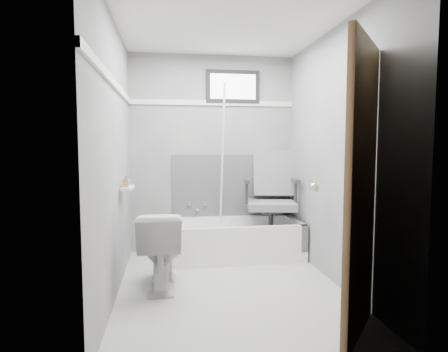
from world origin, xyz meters
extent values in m
plane|color=silver|center=(0.00, 0.00, 0.00)|extent=(2.60, 2.60, 0.00)
plane|color=silver|center=(0.00, 0.00, 2.40)|extent=(2.60, 2.60, 0.00)
cube|color=slate|center=(0.00, 1.30, 1.20)|extent=(2.00, 0.02, 2.40)
cube|color=slate|center=(0.00, -1.30, 1.20)|extent=(2.00, 0.02, 2.40)
cube|color=slate|center=(-1.00, 0.00, 1.20)|extent=(0.02, 2.60, 2.40)
cube|color=slate|center=(1.00, 0.00, 1.20)|extent=(0.02, 2.60, 2.40)
imported|color=white|center=(-0.62, 0.12, 0.35)|extent=(0.43, 0.73, 0.70)
cube|color=#4C4C4F|center=(0.25, 1.29, 0.80)|extent=(1.50, 0.02, 0.78)
cube|color=white|center=(0.00, 1.29, 1.82)|extent=(2.00, 0.02, 0.06)
cube|color=white|center=(-0.99, 0.00, 1.82)|extent=(0.02, 2.60, 0.06)
cylinder|color=white|center=(0.08, 1.06, 1.05)|extent=(0.02, 0.44, 1.91)
cube|color=white|center=(-0.93, 0.34, 0.90)|extent=(0.10, 0.32, 0.02)
imported|color=#9D794E|center=(-0.94, 0.26, 0.97)|extent=(0.06, 0.06, 0.12)
imported|color=teal|center=(-0.94, 0.40, 0.96)|extent=(0.08, 0.08, 0.09)
camera|label=1|loc=(-0.55, -3.30, 1.30)|focal=30.00mm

